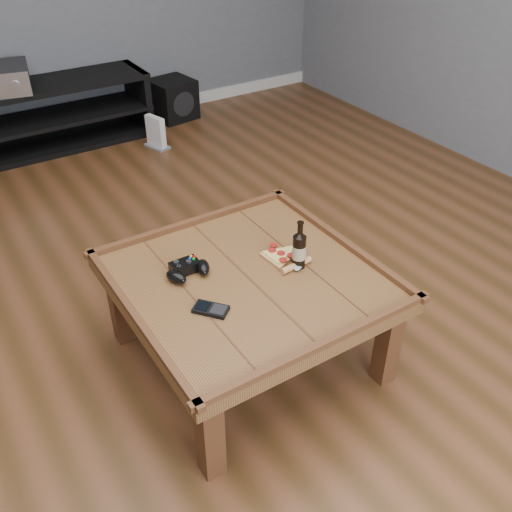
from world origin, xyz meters
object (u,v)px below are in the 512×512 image
media_console (57,115)px  subwoofer (173,99)px  remote_control (299,258)px  beer_bottle (299,249)px  pizza_slice (283,257)px  game_controller (188,269)px  game_console (156,134)px  smartphone (211,309)px  coffee_table (248,288)px

media_console → subwoofer: bearing=2.8°
remote_control → subwoofer: 2.93m
remote_control → subwoofer: (0.75, 2.82, -0.30)m
beer_bottle → pizza_slice: size_ratio=0.77×
game_controller → subwoofer: bearing=65.4°
media_console → game_console: 0.76m
smartphone → subwoofer: 3.16m
coffee_table → pizza_slice: pizza_slice is taller
media_console → game_console: bearing=-36.0°
smartphone → pizza_slice: bearing=-21.5°
game_controller → remote_control: size_ratio=1.26×
pizza_slice → game_console: (0.41, 2.28, -0.35)m
coffee_table → subwoofer: coffee_table is taller
coffee_table → beer_bottle: size_ratio=4.76×
game_console → beer_bottle: bearing=-115.0°
subwoofer → pizza_slice: bearing=-114.3°
pizza_slice → remote_control: size_ratio=1.71×
coffee_table → game_console: bearing=75.3°
pizza_slice → smartphone: (-0.43, -0.13, -0.00)m
game_console → subwoofer: bearing=36.2°
game_controller → remote_control: bearing=-21.2°
game_controller → smartphone: bearing=-97.8°
coffee_table → game_controller: 0.26m
subwoofer → game_controller: bearing=-122.4°
coffee_table → subwoofer: size_ratio=2.78×
pizza_slice → smartphone: pizza_slice is taller
media_console → subwoofer: size_ratio=3.77×
game_controller → media_console: bearing=85.2°
remote_control → game_controller: bearing=-155.6°
coffee_table → smartphone: size_ratio=7.07×
game_controller → game_console: bearing=69.2°
subwoofer → game_console: bearing=-136.4°
beer_bottle → smartphone: beer_bottle is taller
game_controller → subwoofer: size_ratio=0.56×
pizza_slice → remote_control: bearing=-51.5°
pizza_slice → remote_control: pizza_slice is taller
game_controller → remote_control: game_controller is taller
beer_bottle → remote_control: bearing=47.1°
game_console → remote_control: bearing=-114.5°
media_console → pizza_slice: bearing=-85.9°
coffee_table → media_console: bearing=90.0°
remote_control → media_console: bearing=140.2°
media_console → remote_control: (0.24, -2.77, 0.22)m
coffee_table → game_controller: size_ratio=4.94×
game_controller → pizza_slice: 0.41m
beer_bottle → media_console: bearing=94.4°
subwoofer → beer_bottle: bearing=-113.4°
media_console → game_controller: bearing=-94.3°
coffee_table → remote_control: size_ratio=6.23×
coffee_table → game_controller: game_controller is taller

